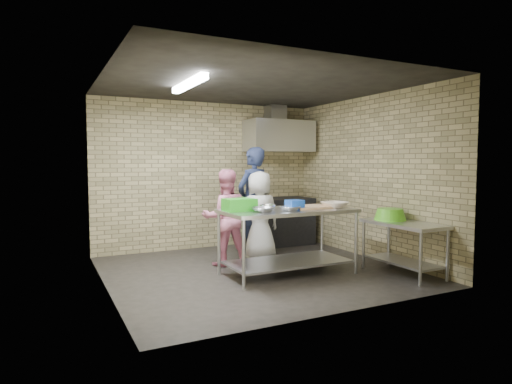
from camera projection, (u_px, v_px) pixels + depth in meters
floor at (256, 271)px, 6.38m from camera, size 4.20×4.20×0.00m
ceiling at (256, 85)px, 6.19m from camera, size 4.20×4.20×0.00m
back_wall at (208, 175)px, 8.07m from camera, size 4.20×0.06×2.70m
front_wall at (342, 186)px, 4.50m from camera, size 4.20×0.06×2.70m
left_wall at (104, 182)px, 5.35m from camera, size 0.06×4.00×2.70m
right_wall at (368, 177)px, 7.22m from camera, size 0.06×4.00×2.70m
prep_table at (288, 242)px, 6.16m from camera, size 1.87×0.94×0.94m
side_counter at (403, 248)px, 6.17m from camera, size 0.60×1.20×0.75m
stove at (280, 221)px, 8.42m from camera, size 1.20×0.70×0.90m
range_hood at (279, 136)px, 8.35m from camera, size 1.30×0.60×0.60m
hood_duct at (276, 113)px, 8.46m from camera, size 0.35×0.30×0.30m
wall_shelf at (288, 146)px, 8.67m from camera, size 0.80×0.20×0.04m
fluorescent_fixture at (189, 84)px, 5.75m from camera, size 0.10×1.25×0.08m
green_crate at (239, 205)px, 5.92m from camera, size 0.42×0.31×0.17m
blue_tub at (295, 205)px, 6.06m from camera, size 0.21×0.21×0.14m
cutting_board at (309, 207)px, 6.27m from camera, size 0.57×0.44×0.03m
mixing_bowl_a at (263, 210)px, 5.72m from camera, size 0.33×0.33×0.07m
mixing_bowl_b at (268, 207)px, 6.04m from camera, size 0.26×0.26×0.07m
mixing_bowl_c at (290, 209)px, 5.89m from camera, size 0.31×0.31×0.07m
ceramic_bowl at (335, 205)px, 6.30m from camera, size 0.41×0.41×0.09m
green_basin at (390, 214)px, 6.36m from camera, size 0.46×0.46×0.17m
bottle_red at (277, 140)px, 8.55m from camera, size 0.07×0.07×0.18m
bottle_green at (294, 141)px, 8.73m from camera, size 0.06×0.06×0.15m
man_navy at (253, 201)px, 7.41m from camera, size 0.80×0.68×1.86m
woman_pink at (225, 217)px, 6.70m from camera, size 0.80×0.66×1.49m
woman_white at (259, 215)px, 7.13m from camera, size 0.72×0.48×1.45m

